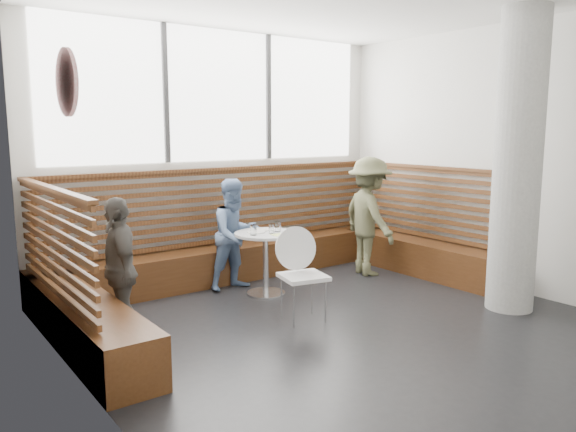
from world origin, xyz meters
TOP-DOWN VIEW (x-y plane):
  - room at (0.00, 0.00)m, footprint 5.00×5.00m
  - booth at (0.00, 1.77)m, footprint 5.00×2.50m
  - concrete_column at (1.85, -0.60)m, footprint 0.50×0.50m
  - wall_art at (-2.46, 0.40)m, footprint 0.03×0.50m
  - cafe_table at (-0.02, 1.42)m, footprint 0.73×0.73m
  - cafe_chair at (-0.23, 0.50)m, footprint 0.46×0.45m
  - adult_man at (1.64, 1.38)m, footprint 0.81×1.14m
  - child_back at (-0.18, 1.84)m, footprint 0.69×0.55m
  - child_left at (-1.91, 1.04)m, footprint 0.46×0.84m
  - plate_near at (-0.11, 1.48)m, footprint 0.21×0.21m
  - plate_far at (0.06, 1.56)m, footprint 0.20×0.20m
  - glass_left at (-0.22, 1.37)m, footprint 0.08×0.08m
  - glass_mid at (0.02, 1.35)m, footprint 0.06×0.06m
  - glass_right at (0.14, 1.39)m, footprint 0.07×0.07m
  - menu_card at (0.05, 1.21)m, footprint 0.22×0.16m

SIDE VIEW (x-z plane):
  - booth at x=0.00m, z-range -0.31..1.13m
  - cafe_table at x=-0.02m, z-range 0.16..0.91m
  - cafe_chair at x=-0.23m, z-range 0.08..1.04m
  - child_left at x=-1.91m, z-range 0.00..1.35m
  - child_back at x=-0.18m, z-range 0.00..1.36m
  - menu_card at x=0.05m, z-range 0.75..0.76m
  - plate_far at x=0.06m, z-range 0.75..0.76m
  - plate_near at x=-0.11m, z-range 0.75..0.77m
  - adult_man at x=1.64m, z-range 0.00..1.59m
  - glass_mid at x=0.02m, z-range 0.75..0.85m
  - glass_right at x=0.14m, z-range 0.75..0.86m
  - glass_left at x=-0.22m, z-range 0.75..0.87m
  - concrete_column at x=1.85m, z-range 0.00..3.20m
  - room at x=0.00m, z-range 0.00..3.20m
  - wall_art at x=-2.46m, z-range 2.05..2.55m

